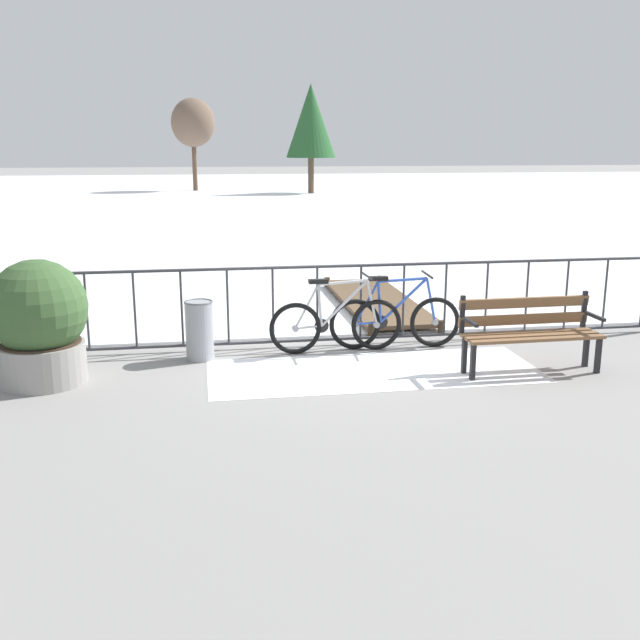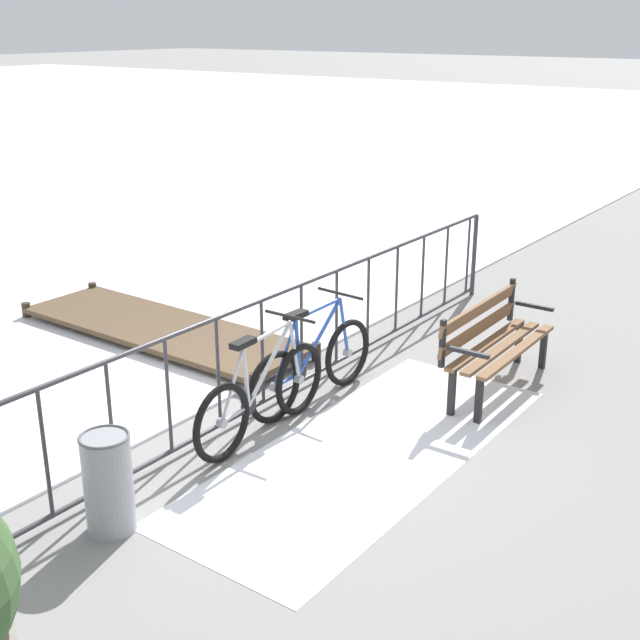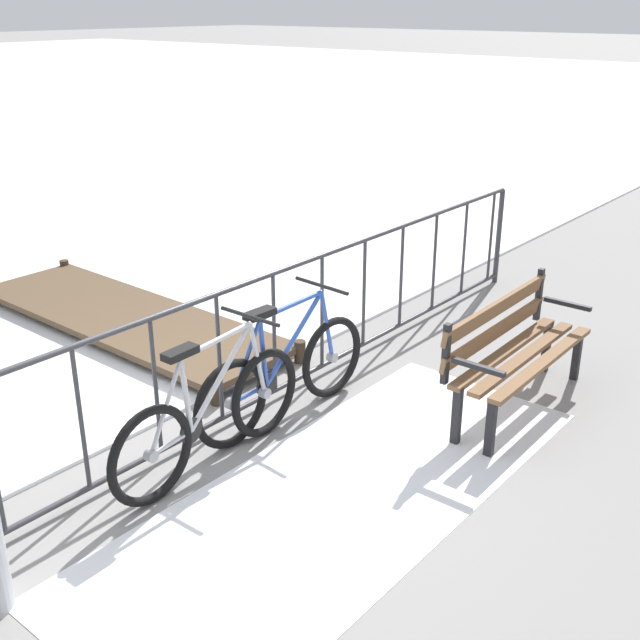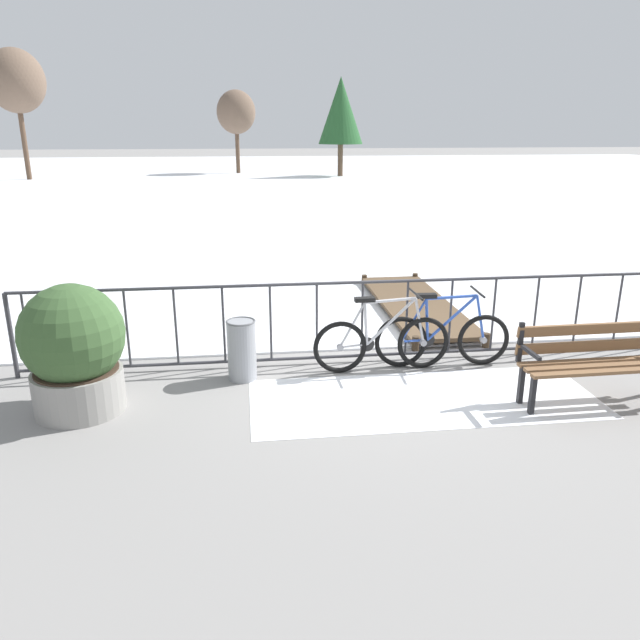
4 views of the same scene
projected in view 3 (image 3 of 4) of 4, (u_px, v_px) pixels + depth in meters
The scene contains 7 objects.
ground_plane at pixel (194, 443), 5.55m from camera, with size 160.00×160.00×0.00m, color gray.
snow_patch at pixel (342, 493), 4.97m from camera, with size 3.84×1.48×0.01m, color white.
railing_fence at pixel (189, 373), 5.33m from camera, with size 9.06×0.06×1.07m.
bicycle_near_railing at pixel (211, 417), 5.15m from camera, with size 1.71×0.52×0.97m.
bicycle_second at pixel (284, 375), 5.73m from camera, with size 1.71×0.52×0.97m.
park_bench at pixel (513, 345), 5.88m from camera, with size 1.61×0.50×0.89m.
wooden_dock at pixel (126, 317), 7.45m from camera, with size 1.10×3.66×0.20m.
Camera 3 is at (-3.12, -3.76, 2.91)m, focal length 43.61 mm.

